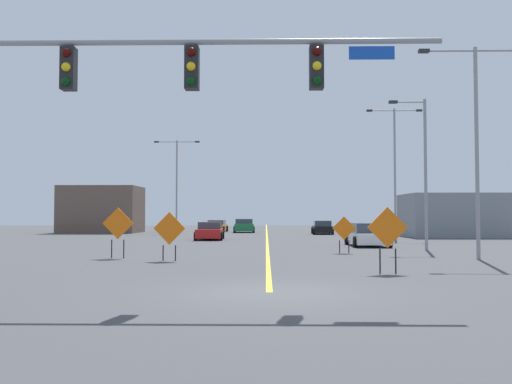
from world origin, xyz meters
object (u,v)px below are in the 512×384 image
(street_lamp_near_right, at_px, (477,132))
(street_lamp_far_right, at_px, (395,163))
(construction_sign_median_far, at_px, (344,230))
(car_white_near, at_px, (368,235))
(street_lamp_mid_left, at_px, (177,178))
(street_lamp_near_left, at_px, (423,166))
(car_black_far, at_px, (322,228))
(construction_sign_right_lane, at_px, (388,231))
(car_green_approaching, at_px, (244,226))
(construction_sign_left_lane, at_px, (169,230))
(construction_sign_left_shoulder, at_px, (118,226))
(car_orange_distant, at_px, (217,226))
(traffic_signal_assembly, at_px, (124,85))
(car_red_mid, at_px, (210,231))

(street_lamp_near_right, xyz_separation_m, street_lamp_far_right, (1.04, 18.97, 0.53))
(construction_sign_median_far, height_order, car_white_near, construction_sign_median_far)
(street_lamp_near_right, distance_m, street_lamp_mid_left, 35.51)
(street_lamp_near_left, height_order, car_black_far, street_lamp_near_left)
(construction_sign_right_lane, bearing_deg, car_green_approaching, 98.82)
(construction_sign_left_lane, height_order, car_green_approaching, construction_sign_left_lane)
(construction_sign_left_shoulder, bearing_deg, street_lamp_near_left, 21.07)
(street_lamp_mid_left, xyz_separation_m, car_green_approaching, (6.49, 3.57, -4.78))
(street_lamp_mid_left, relative_size, construction_sign_left_lane, 4.68)
(construction_sign_median_far, distance_m, car_orange_distant, 33.47)
(traffic_signal_assembly, height_order, street_lamp_near_left, street_lamp_near_left)
(street_lamp_near_left, xyz_separation_m, car_black_far, (-2.90, 23.59, -3.79))
(car_red_mid, xyz_separation_m, car_orange_distant, (-1.12, 18.22, 0.00))
(construction_sign_left_shoulder, bearing_deg, street_lamp_mid_left, 94.60)
(street_lamp_far_right, height_order, construction_sign_median_far, street_lamp_far_right)
(construction_sign_left_lane, bearing_deg, car_orange_distant, 92.17)
(construction_sign_median_far, height_order, car_green_approaching, construction_sign_median_far)
(street_lamp_near_right, distance_m, street_lamp_far_right, 19.00)
(car_black_far, xyz_separation_m, car_white_near, (0.62, -20.03, 0.03))
(car_white_near, bearing_deg, street_lamp_far_right, 67.62)
(car_black_far, xyz_separation_m, car_orange_distant, (-10.65, 6.26, -0.01))
(street_lamp_near_right, height_order, car_red_mid, street_lamp_near_right)
(construction_sign_left_shoulder, bearing_deg, construction_sign_right_lane, -29.54)
(street_lamp_near_left, relative_size, street_lamp_near_right, 0.90)
(construction_sign_right_lane, bearing_deg, construction_sign_left_lane, 150.28)
(street_lamp_near_right, bearing_deg, traffic_signal_assembly, -141.40)
(traffic_signal_assembly, xyz_separation_m, street_lamp_near_left, (11.71, 15.87, -0.58))
(car_red_mid, distance_m, car_orange_distant, 18.26)
(street_lamp_far_right, height_order, construction_sign_left_shoulder, street_lamp_far_right)
(construction_sign_median_far, bearing_deg, street_lamp_near_right, -36.95)
(car_red_mid, bearing_deg, construction_sign_median_far, -60.42)
(street_lamp_near_left, bearing_deg, car_white_near, 122.59)
(traffic_signal_assembly, distance_m, car_orange_distant, 45.97)
(street_lamp_far_right, bearing_deg, construction_sign_median_far, -111.67)
(construction_sign_left_lane, distance_m, car_green_approaching, 35.35)
(construction_sign_left_shoulder, xyz_separation_m, car_orange_distant, (1.05, 35.48, -0.77))
(street_lamp_near_right, height_order, car_black_far, street_lamp_near_right)
(street_lamp_near_left, relative_size, street_lamp_mid_left, 0.87)
(street_lamp_near_right, xyz_separation_m, car_green_approaching, (-11.07, 34.44, -4.64))
(construction_sign_median_far, relative_size, construction_sign_left_shoulder, 0.82)
(street_lamp_near_left, distance_m, street_lamp_far_right, 13.02)
(construction_sign_left_lane, relative_size, car_orange_distant, 0.42)
(construction_sign_left_shoulder, height_order, car_black_far, construction_sign_left_shoulder)
(car_orange_distant, bearing_deg, street_lamp_mid_left, -124.45)
(construction_sign_left_lane, bearing_deg, construction_sign_right_lane, -29.72)
(construction_sign_left_shoulder, bearing_deg, construction_sign_left_lane, -28.96)
(construction_sign_median_far, relative_size, car_orange_distant, 0.38)
(street_lamp_near_right, xyz_separation_m, construction_sign_left_lane, (-12.66, -0.86, -4.07))
(traffic_signal_assembly, relative_size, construction_sign_median_far, 6.88)
(construction_sign_right_lane, xyz_separation_m, car_green_approaching, (-6.17, 39.74, -0.68))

